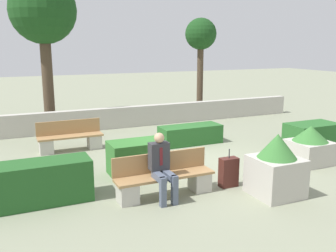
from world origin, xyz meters
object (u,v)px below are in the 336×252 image
(suitcase, at_px, (229,172))
(tree_center_left, at_px, (201,38))
(planter_corner_right, at_px, (276,167))
(tree_leftmost, at_px, (43,13))
(bench_left_side, at_px, (70,139))
(bench_front, at_px, (164,180))
(person_seated_man, at_px, (161,164))
(planter_corner_left, at_px, (310,145))

(suitcase, relative_size, tree_center_left, 0.20)
(planter_corner_right, xyz_separation_m, tree_leftmost, (-3.26, 8.59, 3.45))
(bench_left_side, xyz_separation_m, tree_leftmost, (-0.10, 3.59, 3.71))
(planter_corner_right, height_order, tree_center_left, tree_center_left)
(bench_front, relative_size, person_seated_man, 1.55)
(tree_leftmost, height_order, tree_center_left, tree_leftmost)
(bench_front, distance_m, bench_left_side, 4.25)
(bench_left_side, distance_m, person_seated_man, 4.38)
(bench_left_side, distance_m, tree_center_left, 7.61)
(tree_center_left, bearing_deg, planter_corner_left, -96.31)
(bench_front, xyz_separation_m, tree_leftmost, (-1.22, 7.69, 3.70))
(planter_corner_left, relative_size, tree_center_left, 0.24)
(tree_center_left, bearing_deg, bench_front, -123.45)
(person_seated_man, height_order, planter_corner_left, person_seated_man)
(suitcase, xyz_separation_m, tree_center_left, (3.55, 7.68, 2.92))
(person_seated_man, bearing_deg, planter_corner_left, 7.15)
(bench_front, bearing_deg, person_seated_man, -129.84)
(person_seated_man, distance_m, tree_leftmost, 8.58)
(person_seated_man, distance_m, planter_corner_right, 2.29)
(planter_corner_left, bearing_deg, person_seated_man, -172.85)
(tree_leftmost, relative_size, tree_center_left, 1.31)
(tree_leftmost, bearing_deg, bench_left_side, -88.34)
(suitcase, distance_m, tree_leftmost, 9.05)
(bench_left_side, distance_m, planter_corner_left, 6.49)
(tree_center_left, bearing_deg, planter_corner_right, -109.29)
(bench_front, distance_m, planter_corner_right, 2.24)
(bench_left_side, height_order, planter_corner_right, planter_corner_right)
(planter_corner_left, distance_m, suitcase, 2.81)
(planter_corner_left, distance_m, tree_leftmost, 9.77)
(person_seated_man, distance_m, suitcase, 1.61)
(bench_front, xyz_separation_m, suitcase, (1.44, -0.11, -0.01))
(bench_left_side, distance_m, suitcase, 4.93)
(planter_corner_right, relative_size, suitcase, 1.52)
(person_seated_man, height_order, tree_leftmost, tree_leftmost)
(tree_center_left, bearing_deg, suitcase, -114.84)
(bench_left_side, xyz_separation_m, suitcase, (2.56, -4.22, -0.01))
(planter_corner_right, xyz_separation_m, suitcase, (-0.59, 0.78, -0.27))
(bench_front, height_order, suitcase, bench_front)
(planter_corner_right, height_order, suitcase, planter_corner_right)
(planter_corner_left, xyz_separation_m, tree_leftmost, (-5.43, 7.30, 3.56))
(bench_front, xyz_separation_m, planter_corner_right, (2.04, -0.89, 0.26))
(bench_front, distance_m, planter_corner_left, 4.23)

